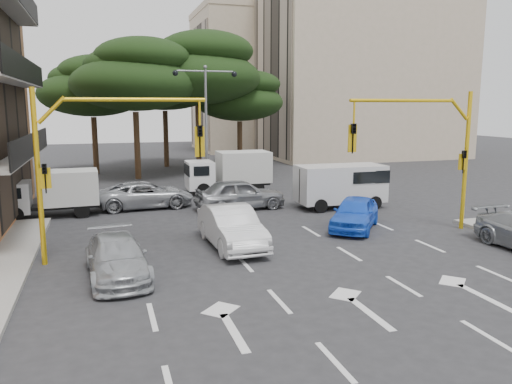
{
  "coord_description": "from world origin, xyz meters",
  "views": [
    {
      "loc": [
        -6.53,
        -15.92,
        5.4
      ],
      "look_at": [
        -0.05,
        4.97,
        1.6
      ],
      "focal_mm": 35.0,
      "sensor_mm": 36.0,
      "label": 1
    }
  ],
  "objects_px": {
    "street_lamp_center": "(206,105)",
    "signal_mast_right": "(432,142)",
    "car_blue_compact": "(355,213)",
    "box_truck_b": "(229,172)",
    "car_silver_cross_a": "(146,195)",
    "car_white_hatch": "(231,227)",
    "box_truck_a": "(51,194)",
    "car_silver_cross_b": "(240,194)",
    "signal_mast_left": "(93,150)",
    "car_silver_wagon": "(117,257)",
    "van_white": "(340,186)"
  },
  "relations": [
    {
      "from": "signal_mast_right",
      "to": "signal_mast_left",
      "type": "bearing_deg",
      "value": 180.0
    },
    {
      "from": "street_lamp_center",
      "to": "car_silver_cross_b",
      "type": "xyz_separation_m",
      "value": [
        0.32,
        -7.0,
        -4.62
      ]
    },
    {
      "from": "car_blue_compact",
      "to": "car_silver_cross_a",
      "type": "distance_m",
      "value": 11.27
    },
    {
      "from": "box_truck_b",
      "to": "signal_mast_right",
      "type": "bearing_deg",
      "value": -153.14
    },
    {
      "from": "street_lamp_center",
      "to": "box_truck_a",
      "type": "relative_size",
      "value": 1.69
    },
    {
      "from": "street_lamp_center",
      "to": "box_truck_b",
      "type": "height_order",
      "value": "street_lamp_center"
    },
    {
      "from": "box_truck_b",
      "to": "car_blue_compact",
      "type": "bearing_deg",
      "value": -163.03
    },
    {
      "from": "car_silver_wagon",
      "to": "van_white",
      "type": "height_order",
      "value": "van_white"
    },
    {
      "from": "signal_mast_left",
      "to": "car_blue_compact",
      "type": "bearing_deg",
      "value": 7.19
    },
    {
      "from": "van_white",
      "to": "box_truck_b",
      "type": "bearing_deg",
      "value": -142.36
    },
    {
      "from": "car_white_hatch",
      "to": "signal_mast_right",
      "type": "bearing_deg",
      "value": -3.77
    },
    {
      "from": "car_blue_compact",
      "to": "van_white",
      "type": "relative_size",
      "value": 0.9
    },
    {
      "from": "street_lamp_center",
      "to": "car_silver_cross_b",
      "type": "distance_m",
      "value": 8.39
    },
    {
      "from": "car_blue_compact",
      "to": "box_truck_a",
      "type": "distance_m",
      "value": 14.63
    },
    {
      "from": "street_lamp_center",
      "to": "van_white",
      "type": "relative_size",
      "value": 1.67
    },
    {
      "from": "car_white_hatch",
      "to": "car_silver_wagon",
      "type": "xyz_separation_m",
      "value": [
        -4.35,
        -2.28,
        -0.14
      ]
    },
    {
      "from": "car_blue_compact",
      "to": "box_truck_b",
      "type": "bearing_deg",
      "value": 144.19
    },
    {
      "from": "car_blue_compact",
      "to": "box_truck_a",
      "type": "xyz_separation_m",
      "value": [
        -13.03,
        6.64,
        0.41
      ]
    },
    {
      "from": "car_silver_wagon",
      "to": "car_silver_cross_a",
      "type": "relative_size",
      "value": 0.88
    },
    {
      "from": "street_lamp_center",
      "to": "signal_mast_right",
      "type": "bearing_deg",
      "value": -64.09
    },
    {
      "from": "car_white_hatch",
      "to": "car_silver_cross_b",
      "type": "distance_m",
      "value": 7.13
    },
    {
      "from": "car_silver_wagon",
      "to": "car_silver_cross_b",
      "type": "height_order",
      "value": "car_silver_cross_b"
    },
    {
      "from": "street_lamp_center",
      "to": "box_truck_b",
      "type": "bearing_deg",
      "value": -64.57
    },
    {
      "from": "signal_mast_left",
      "to": "car_silver_cross_a",
      "type": "distance_m",
      "value": 9.71
    },
    {
      "from": "box_truck_b",
      "to": "car_silver_cross_b",
      "type": "bearing_deg",
      "value": 173.49
    },
    {
      "from": "signal_mast_right",
      "to": "car_white_hatch",
      "type": "bearing_deg",
      "value": 178.48
    },
    {
      "from": "car_silver_wagon",
      "to": "car_silver_cross_a",
      "type": "distance_m",
      "value": 11.05
    },
    {
      "from": "car_white_hatch",
      "to": "box_truck_a",
      "type": "relative_size",
      "value": 1.03
    },
    {
      "from": "car_silver_wagon",
      "to": "car_silver_cross_a",
      "type": "bearing_deg",
      "value": 76.29
    },
    {
      "from": "signal_mast_left",
      "to": "van_white",
      "type": "height_order",
      "value": "signal_mast_left"
    },
    {
      "from": "car_silver_cross_b",
      "to": "box_truck_b",
      "type": "distance_m",
      "value": 5.03
    },
    {
      "from": "street_lamp_center",
      "to": "car_silver_cross_a",
      "type": "distance_m",
      "value": 8.26
    },
    {
      "from": "car_white_hatch",
      "to": "car_blue_compact",
      "type": "relative_size",
      "value": 1.13
    },
    {
      "from": "signal_mast_left",
      "to": "car_blue_compact",
      "type": "distance_m",
      "value": 11.37
    },
    {
      "from": "signal_mast_left",
      "to": "car_white_hatch",
      "type": "distance_m",
      "value": 5.81
    },
    {
      "from": "car_silver_cross_a",
      "to": "van_white",
      "type": "height_order",
      "value": "van_white"
    },
    {
      "from": "car_white_hatch",
      "to": "car_silver_cross_a",
      "type": "distance_m",
      "value": 8.98
    },
    {
      "from": "box_truck_a",
      "to": "signal_mast_right",
      "type": "bearing_deg",
      "value": -119.24
    },
    {
      "from": "car_silver_wagon",
      "to": "box_truck_b",
      "type": "height_order",
      "value": "box_truck_b"
    },
    {
      "from": "street_lamp_center",
      "to": "car_silver_cross_a",
      "type": "height_order",
      "value": "street_lamp_center"
    },
    {
      "from": "signal_mast_right",
      "to": "street_lamp_center",
      "type": "height_order",
      "value": "street_lamp_center"
    },
    {
      "from": "box_truck_b",
      "to": "car_silver_cross_a",
      "type": "bearing_deg",
      "value": 121.12
    },
    {
      "from": "car_blue_compact",
      "to": "car_silver_cross_b",
      "type": "distance_m",
      "value": 6.75
    },
    {
      "from": "van_white",
      "to": "signal_mast_right",
      "type": "bearing_deg",
      "value": 12.8
    },
    {
      "from": "signal_mast_left",
      "to": "car_silver_cross_b",
      "type": "distance_m",
      "value": 10.46
    },
    {
      "from": "car_silver_cross_a",
      "to": "van_white",
      "type": "relative_size",
      "value": 1.08
    },
    {
      "from": "signal_mast_left",
      "to": "van_white",
      "type": "xyz_separation_m",
      "value": [
        12.36,
        5.86,
        -2.72
      ]
    },
    {
      "from": "signal_mast_left",
      "to": "box_truck_b",
      "type": "distance_m",
      "value": 14.51
    },
    {
      "from": "street_lamp_center",
      "to": "box_truck_a",
      "type": "height_order",
      "value": "street_lamp_center"
    },
    {
      "from": "car_blue_compact",
      "to": "box_truck_b",
      "type": "xyz_separation_m",
      "value": [
        -3.06,
        10.61,
        0.58
      ]
    }
  ]
}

